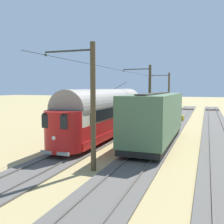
% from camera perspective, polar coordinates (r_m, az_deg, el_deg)
% --- Properties ---
extents(ground_plane, '(220.00, 220.00, 0.00)m').
position_cam_1_polar(ground_plane, '(23.83, 11.01, -5.41)').
color(ground_plane, tan).
extents(track_streetcar_siding, '(2.80, 80.00, 0.18)m').
position_cam_1_polar(track_streetcar_siding, '(23.86, 22.48, -5.57)').
color(track_streetcar_siding, '#56514C').
rests_on(track_streetcar_siding, ground).
extents(track_adjacent_siding, '(2.80, 80.00, 0.18)m').
position_cam_1_polar(track_adjacent_siding, '(24.12, 11.13, -5.15)').
color(track_adjacent_siding, '#56514C').
rests_on(track_adjacent_siding, ground).
extents(track_third_siding, '(2.80, 80.00, 0.18)m').
position_cam_1_polar(track_third_siding, '(25.28, 0.44, -4.56)').
color(track_third_siding, '#56514C').
rests_on(track_third_siding, ground).
extents(vintage_streetcar, '(2.65, 16.98, 4.92)m').
position_cam_1_polar(vintage_streetcar, '(23.07, -1.29, 0.01)').
color(vintage_streetcar, red).
rests_on(vintage_streetcar, ground).
extents(boxcar_adjacent, '(2.96, 11.30, 3.85)m').
position_cam_1_polar(boxcar_adjacent, '(20.28, 9.60, -1.07)').
color(boxcar_adjacent, '#4C6B4C').
rests_on(boxcar_adjacent, ground).
extents(catenary_pole_foreground, '(3.06, 0.28, 6.76)m').
position_cam_1_polar(catenary_pole_foreground, '(41.05, 12.30, 4.02)').
color(catenary_pole_foreground, '#4C3D28').
rests_on(catenary_pole_foreground, ground).
extents(catenary_pole_mid_near, '(3.06, 0.28, 6.76)m').
position_cam_1_polar(catenary_pole_mid_near, '(27.08, 8.13, 3.48)').
color(catenary_pole_mid_near, '#4C3D28').
rests_on(catenary_pole_mid_near, ground).
extents(catenary_pole_mid_far, '(3.06, 0.28, 6.76)m').
position_cam_1_polar(catenary_pole_mid_far, '(13.56, -4.56, 1.72)').
color(catenary_pole_mid_far, '#4C3D28').
rests_on(catenary_pole_mid_far, ground).
extents(overhead_wire_run, '(2.86, 32.36, 0.18)m').
position_cam_1_polar(overhead_wire_run, '(28.53, 3.20, 8.97)').
color(overhead_wire_run, black).
rests_on(overhead_wire_run, ground).
extents(track_end_bumper, '(1.80, 0.60, 0.80)m').
position_cam_1_polar(track_end_bumper, '(35.22, 14.07, -1.35)').
color(track_end_bumper, '#B2A519').
rests_on(track_end_bumper, ground).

